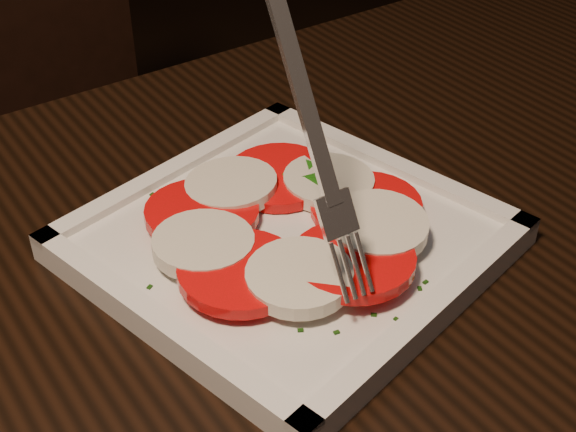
% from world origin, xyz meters
% --- Properties ---
extents(chair, '(0.46, 0.46, 0.93)m').
position_xyz_m(chair, '(0.38, 0.71, 0.53)').
color(chair, black).
rests_on(chair, ground).
extents(plate, '(0.28, 0.28, 0.01)m').
position_xyz_m(plate, '(0.36, 0.13, 0.76)').
color(plate, silver).
rests_on(plate, table).
extents(caprese_salad, '(0.20, 0.21, 0.02)m').
position_xyz_m(caprese_salad, '(0.36, 0.13, 0.77)').
color(caprese_salad, red).
rests_on(caprese_salad, plate).
extents(fork, '(0.05, 0.11, 0.18)m').
position_xyz_m(fork, '(0.34, 0.10, 0.87)').
color(fork, white).
rests_on(fork, caprese_salad).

